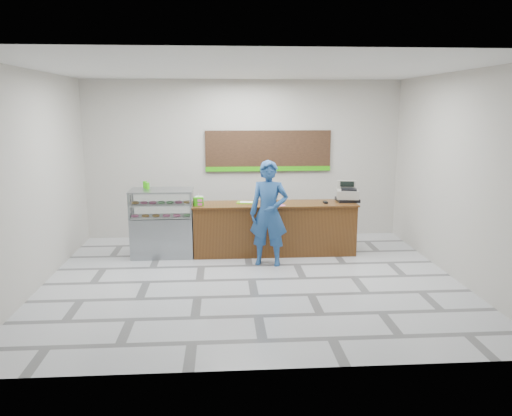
{
  "coord_description": "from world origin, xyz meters",
  "views": [
    {
      "loc": [
        -0.49,
        -8.13,
        2.91
      ],
      "look_at": [
        0.14,
        0.9,
        1.07
      ],
      "focal_mm": 35.0,
      "sensor_mm": 36.0,
      "label": 1
    }
  ],
  "objects": [
    {
      "name": "straw_cup",
      "position": [
        -0.95,
        1.58,
        1.09
      ],
      "size": [
        0.08,
        0.08,
        0.11
      ],
      "primitive_type": "cylinder",
      "color": "silver",
      "rests_on": "sales_counter"
    },
    {
      "name": "napkin_box",
      "position": [
        -0.95,
        1.69,
        1.1
      ],
      "size": [
        0.18,
        0.18,
        0.13
      ],
      "primitive_type": "cube",
      "rotation": [
        0.0,
        0.0,
        -0.24
      ],
      "color": "white",
      "rests_on": "sales_counter"
    },
    {
      "name": "customer",
      "position": [
        0.37,
        0.84,
        0.98
      ],
      "size": [
        0.81,
        0.63,
        1.96
      ],
      "primitive_type": "imported",
      "rotation": [
        0.0,
        0.0,
        -0.24
      ],
      "color": "navy",
      "rests_on": "floor"
    },
    {
      "name": "floor",
      "position": [
        0.0,
        0.0,
        0.0
      ],
      "size": [
        7.0,
        7.0,
        0.0
      ],
      "primitive_type": "plane",
      "color": "silver",
      "rests_on": "ground"
    },
    {
      "name": "serving_tray",
      "position": [
        -0.03,
        1.63,
        1.04
      ],
      "size": [
        0.37,
        0.29,
        0.02
      ],
      "rotation": [
        0.0,
        0.0,
        -0.13
      ],
      "color": "#6BC010",
      "rests_on": "sales_counter"
    },
    {
      "name": "promo_box",
      "position": [
        -0.95,
        1.4,
        1.11
      ],
      "size": [
        0.21,
        0.16,
        0.17
      ],
      "primitive_type": "cube",
      "rotation": [
        0.0,
        0.0,
        0.2
      ],
      "color": "#34BB0C",
      "rests_on": "sales_counter"
    },
    {
      "name": "back_wall",
      "position": [
        0.0,
        3.0,
        1.75
      ],
      "size": [
        7.0,
        0.0,
        7.0
      ],
      "primitive_type": "plane",
      "rotation": [
        1.57,
        0.0,
        0.0
      ],
      "color": "#BDB7AD",
      "rests_on": "floor"
    },
    {
      "name": "display_case",
      "position": [
        -1.67,
        1.55,
        0.68
      ],
      "size": [
        1.22,
        0.72,
        1.33
      ],
      "color": "gray",
      "rests_on": "floor"
    },
    {
      "name": "ceiling",
      "position": [
        0.0,
        0.0,
        3.5
      ],
      "size": [
        7.0,
        7.0,
        0.0
      ],
      "primitive_type": "plane",
      "rotation": [
        3.14,
        0.0,
        0.0
      ],
      "color": "silver",
      "rests_on": "back_wall"
    },
    {
      "name": "donut_decal",
      "position": [
        0.65,
        1.32,
        1.03
      ],
      "size": [
        0.17,
        0.17,
        0.0
      ],
      "primitive_type": "cylinder",
      "color": "pink",
      "rests_on": "sales_counter"
    },
    {
      "name": "card_terminal",
      "position": [
        1.56,
        1.48,
        1.05
      ],
      "size": [
        0.08,
        0.15,
        0.04
      ],
      "primitive_type": "cube",
      "rotation": [
        0.0,
        0.0,
        0.03
      ],
      "color": "black",
      "rests_on": "sales_counter"
    },
    {
      "name": "sales_counter",
      "position": [
        0.55,
        1.55,
        0.52
      ],
      "size": [
        3.26,
        0.76,
        1.03
      ],
      "color": "brown",
      "rests_on": "floor"
    },
    {
      "name": "green_cup_left",
      "position": [
        -2.02,
        1.81,
        1.39
      ],
      "size": [
        0.08,
        0.08,
        0.13
      ],
      "primitive_type": "cylinder",
      "color": "#34BB0C",
      "rests_on": "display_case"
    },
    {
      "name": "green_cup_right",
      "position": [
        -1.95,
        1.65,
        1.39
      ],
      "size": [
        0.08,
        0.08,
        0.12
      ],
      "primitive_type": "cylinder",
      "color": "#34BB0C",
      "rests_on": "display_case"
    },
    {
      "name": "cash_register",
      "position": [
        2.05,
        1.68,
        1.18
      ],
      "size": [
        0.5,
        0.52,
        0.41
      ],
      "rotation": [
        0.0,
        0.0,
        -0.18
      ],
      "color": "black",
      "rests_on": "sales_counter"
    },
    {
      "name": "menu_board",
      "position": [
        0.55,
        2.96,
        1.93
      ],
      "size": [
        2.8,
        0.06,
        0.9
      ],
      "color": "black",
      "rests_on": "back_wall"
    }
  ]
}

